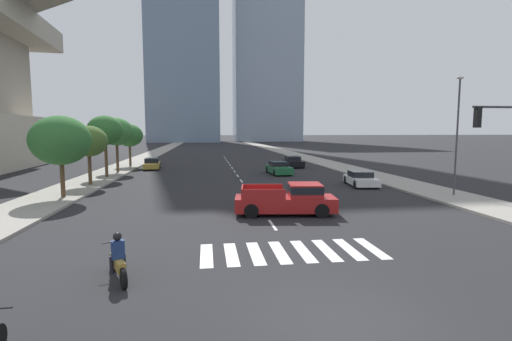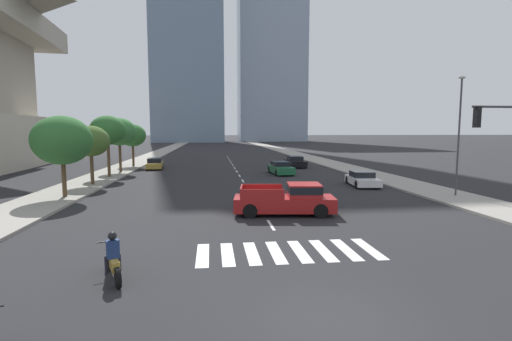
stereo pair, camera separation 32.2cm
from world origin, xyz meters
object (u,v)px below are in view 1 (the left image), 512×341
at_px(sedan_gold_0, 152,164).
at_px(sedan_black_2, 293,162).
at_px(street_tree_fifth, 129,136).
at_px(motorcycle_lead, 118,261).
at_px(pickup_truck, 290,199).
at_px(street_lamp_east, 457,127).
at_px(street_tree_third, 105,131).
at_px(street_tree_second, 89,141).
at_px(street_tree_nearest, 60,140).
at_px(sedan_green_1, 279,168).
at_px(sedan_white_3, 361,179).
at_px(street_tree_fourth, 116,132).

bearing_deg(sedan_gold_0, sedan_black_2, -93.86).
bearing_deg(street_tree_fifth, motorcycle_lead, -79.65).
relative_size(pickup_truck, street_tree_fifth, 1.07).
height_order(street_lamp_east, street_tree_third, street_lamp_east).
bearing_deg(sedan_gold_0, street_lamp_east, -138.23).
distance_m(pickup_truck, street_tree_third, 22.55).
relative_size(pickup_truck, street_tree_second, 1.16).
height_order(motorcycle_lead, street_tree_fifth, street_tree_fifth).
bearing_deg(motorcycle_lead, street_tree_nearest, 1.80).
height_order(pickup_truck, street_tree_fifth, street_tree_fifth).
distance_m(street_lamp_east, street_tree_nearest, 26.28).
height_order(pickup_truck, sedan_black_2, pickup_truck).
relative_size(motorcycle_lead, street_tree_nearest, 0.39).
bearing_deg(sedan_black_2, street_tree_nearest, -45.76).
distance_m(sedan_black_2, street_tree_second, 24.61).
bearing_deg(street_tree_nearest, street_lamp_east, -5.88).
bearing_deg(street_tree_second, sedan_green_1, 20.91).
distance_m(sedan_green_1, street_tree_second, 18.36).
bearing_deg(street_tree_third, sedan_white_3, -19.45).
bearing_deg(street_tree_third, street_tree_fifth, 90.00).
bearing_deg(sedan_white_3, street_lamp_east, 40.90).
distance_m(sedan_white_3, street_tree_fourth, 25.50).
xyz_separation_m(motorcycle_lead, street_lamp_east, (19.42, 11.77, 4.14)).
height_order(street_tree_nearest, street_tree_fifth, street_tree_nearest).
xyz_separation_m(sedan_white_3, street_tree_second, (-22.00, 2.66, 3.10)).
bearing_deg(street_tree_fifth, sedan_black_2, -7.32).
height_order(sedan_black_2, street_tree_second, street_tree_second).
relative_size(street_lamp_east, street_tree_third, 1.37).
bearing_deg(street_tree_third, sedan_black_2, 23.32).
xyz_separation_m(pickup_truck, street_tree_fifth, (-13.85, 28.67, 3.12)).
distance_m(street_lamp_east, street_tree_third, 29.49).
relative_size(sedan_gold_0, sedan_green_1, 0.98).
height_order(street_lamp_east, street_tree_second, street_lamp_east).
xyz_separation_m(pickup_truck, street_tree_third, (-13.85, 17.40, 3.72)).
bearing_deg(sedan_black_2, street_tree_third, -66.76).
height_order(street_tree_second, street_tree_third, street_tree_third).
bearing_deg(sedan_black_2, street_tree_second, -55.67).
bearing_deg(street_tree_fifth, street_tree_fourth, -90.00).
relative_size(motorcycle_lead, street_tree_fifth, 0.40).
height_order(pickup_truck, sedan_green_1, pickup_truck).
relative_size(motorcycle_lead, street_tree_third, 0.36).
distance_m(sedan_gold_0, sedan_green_1, 15.64).
bearing_deg(street_tree_nearest, sedan_black_2, 44.31).
distance_m(sedan_white_3, street_tree_second, 22.38).
xyz_separation_m(pickup_truck, sedan_white_3, (8.15, 9.62, -0.26)).
height_order(pickup_truck, street_tree_second, street_tree_second).
xyz_separation_m(pickup_truck, street_tree_fourth, (-13.85, 21.93, 3.59)).
height_order(sedan_gold_0, street_tree_fourth, street_tree_fourth).
height_order(street_tree_second, street_tree_fifth, street_tree_fifth).
height_order(motorcycle_lead, sedan_gold_0, motorcycle_lead).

